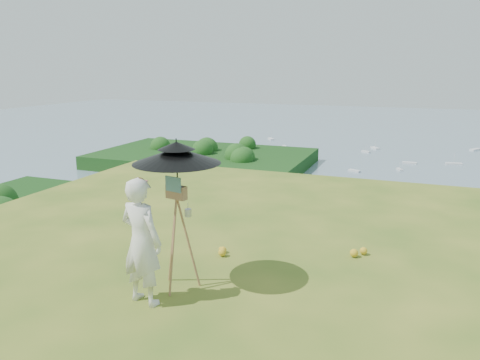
% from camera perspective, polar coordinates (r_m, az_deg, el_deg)
% --- Properties ---
extents(ground, '(14.00, 14.00, 0.00)m').
position_cam_1_polar(ground, '(7.45, 3.56, -11.20)').
color(ground, '#3B611B').
rests_on(ground, ground).
extents(shoreline_tier, '(170.00, 28.00, 8.00)m').
position_cam_1_polar(shoreline_tier, '(90.40, 17.98, -12.74)').
color(shoreline_tier, '#686253').
rests_on(shoreline_tier, bay_water).
extents(bay_water, '(700.00, 700.00, 0.00)m').
position_cam_1_polar(bay_water, '(249.26, 20.26, 4.21)').
color(bay_water, slate).
rests_on(bay_water, ground).
extents(peninsula, '(90.00, 60.00, 12.00)m').
position_cam_1_polar(peninsula, '(181.74, -4.52, 3.39)').
color(peninsula, '#0F370F').
rests_on(peninsula, bay_water).
extents(slope_trees, '(110.00, 50.00, 6.00)m').
position_cam_1_polar(slope_trees, '(45.30, 16.90, -10.59)').
color(slope_trees, '#1D4615').
rests_on(slope_trees, forest_slope).
extents(harbor_town, '(110.00, 22.00, 5.00)m').
position_cam_1_polar(harbor_town, '(87.78, 18.29, -8.93)').
color(harbor_town, silver).
rests_on(harbor_town, shoreline_tier).
extents(moored_boats, '(140.00, 140.00, 0.70)m').
position_cam_1_polar(moored_boats, '(172.07, 15.58, 0.77)').
color(moored_boats, silver).
rests_on(moored_boats, bay_water).
extents(wildflowers, '(10.00, 10.50, 0.12)m').
position_cam_1_polar(wildflowers, '(7.65, 4.14, -10.05)').
color(wildflowers, gold).
rests_on(wildflowers, ground).
extents(painter, '(0.71, 0.54, 1.75)m').
position_cam_1_polar(painter, '(6.37, -11.92, -7.36)').
color(painter, beige).
rests_on(painter, ground).
extents(field_easel, '(0.76, 0.76, 1.67)m').
position_cam_1_polar(field_easel, '(6.72, -7.60, -6.44)').
color(field_easel, '#9B6741').
rests_on(field_easel, ground).
extents(sun_umbrella, '(1.50, 1.50, 0.81)m').
position_cam_1_polar(sun_umbrella, '(6.49, -7.69, 1.50)').
color(sun_umbrella, black).
rests_on(sun_umbrella, field_easel).
extents(painter_cap, '(0.23, 0.26, 0.10)m').
position_cam_1_polar(painter_cap, '(6.13, -12.30, -0.12)').
color(painter_cap, '#E37C7D').
rests_on(painter_cap, painter).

